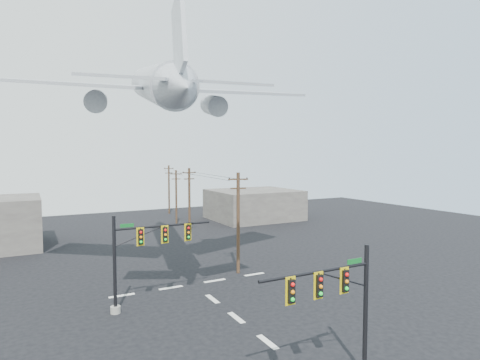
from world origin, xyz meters
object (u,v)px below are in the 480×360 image
signal_mast_near (343,307)px  utility_pole_c (176,197)px  signal_mast_far (141,255)px  utility_pole_a (238,221)px  utility_pole_b (189,201)px  airliner (157,85)px  utility_pole_d (169,188)px

signal_mast_near → utility_pole_c: size_ratio=0.76×
signal_mast_near → signal_mast_far: 15.21m
utility_pole_a → utility_pole_b: 17.73m
signal_mast_near → utility_pole_a: bearing=77.8°
utility_pole_a → utility_pole_b: utility_pole_a is taller
signal_mast_near → utility_pole_c: bearing=81.0°
signal_mast_far → utility_pole_c: utility_pole_c is taller
utility_pole_b → airliner: airliner is taller
signal_mast_near → utility_pole_a: utility_pole_a is taller
signal_mast_far → utility_pole_a: 11.21m
signal_mast_near → signal_mast_far: size_ratio=0.89×
utility_pole_a → utility_pole_c: (3.22, 27.09, -0.39)m
airliner → signal_mast_near: bearing=-162.0°
utility_pole_b → signal_mast_far: bearing=-120.7°
airliner → utility_pole_a: bearing=-96.9°
utility_pole_b → utility_pole_d: utility_pole_b is taller
signal_mast_near → utility_pole_c: utility_pole_c is taller
utility_pole_d → airliner: size_ratio=0.31×
signal_mast_far → utility_pole_b: size_ratio=0.80×
signal_mast_near → utility_pole_a: (3.99, 18.42, 1.18)m
signal_mast_far → signal_mast_near: bearing=-65.9°
utility_pole_c → utility_pole_d: bearing=94.7°
signal_mast_near → utility_pole_b: 36.54m
signal_mast_near → airliner: (-2.95, 20.50, 13.40)m
utility_pole_a → utility_pole_c: bearing=97.6°
signal_mast_far → airliner: size_ratio=0.25×
utility_pole_a → utility_pole_d: utility_pole_a is taller
signal_mast_far → utility_pole_d: size_ratio=0.82×
signal_mast_far → utility_pole_d: (16.37, 44.47, 0.86)m
utility_pole_b → signal_mast_near: bearing=-101.4°
signal_mast_near → utility_pole_a: 18.88m
signal_mast_far → utility_pole_c: bearing=67.0°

